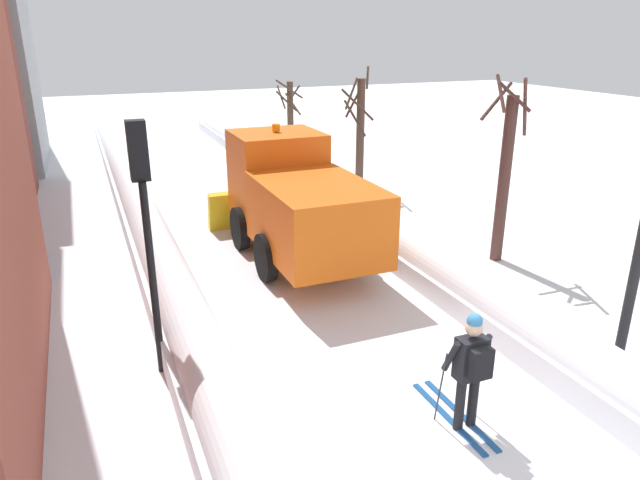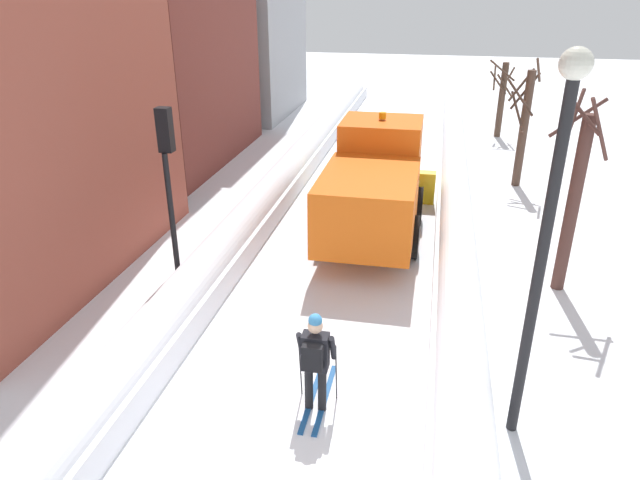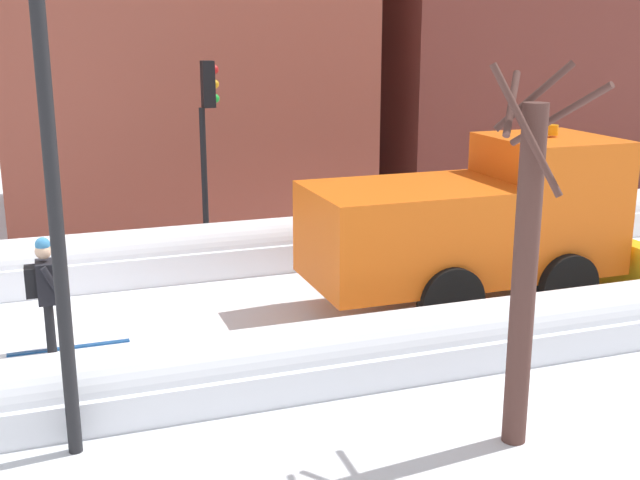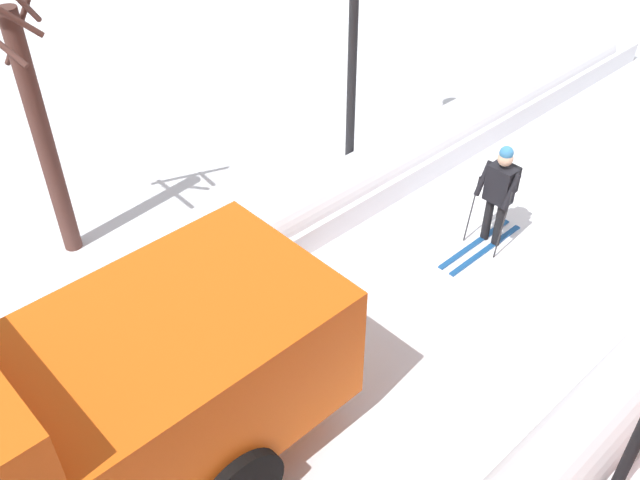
# 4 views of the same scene
# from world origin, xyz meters

# --- Properties ---
(ground_plane) EXTENTS (80.00, 80.00, 0.00)m
(ground_plane) POSITION_xyz_m (0.00, 10.00, 0.00)
(ground_plane) COLOR white
(snowbank_left) EXTENTS (1.10, 36.00, 1.02)m
(snowbank_left) POSITION_xyz_m (-2.78, 10.00, 0.44)
(snowbank_left) COLOR white
(snowbank_left) RESTS_ON ground
(plow_truck) EXTENTS (3.20, 5.98, 3.12)m
(plow_truck) POSITION_xyz_m (0.54, 7.47, 1.48)
(plow_truck) COLOR orange
(plow_truck) RESTS_ON ground
(skier) EXTENTS (0.62, 1.80, 1.81)m
(skier) POSITION_xyz_m (0.45, 0.29, 1.00)
(skier) COLOR black
(skier) RESTS_ON ground
(traffic_light_pole) EXTENTS (0.28, 0.42, 4.13)m
(traffic_light_pole) POSITION_xyz_m (-3.34, 3.56, 2.91)
(traffic_light_pole) COLOR black
(traffic_light_pole) RESTS_ON ground
(street_lamp) EXTENTS (0.40, 0.40, 5.74)m
(street_lamp) POSITION_xyz_m (3.56, 0.47, 3.59)
(street_lamp) COLOR black
(street_lamp) RESTS_ON ground
(bare_tree_near) EXTENTS (1.23, 1.17, 4.42)m
(bare_tree_near) POSITION_xyz_m (5.03, 5.39, 2.16)
(bare_tree_near) COLOR #4F312A
(bare_tree_near) RESTS_ON ground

